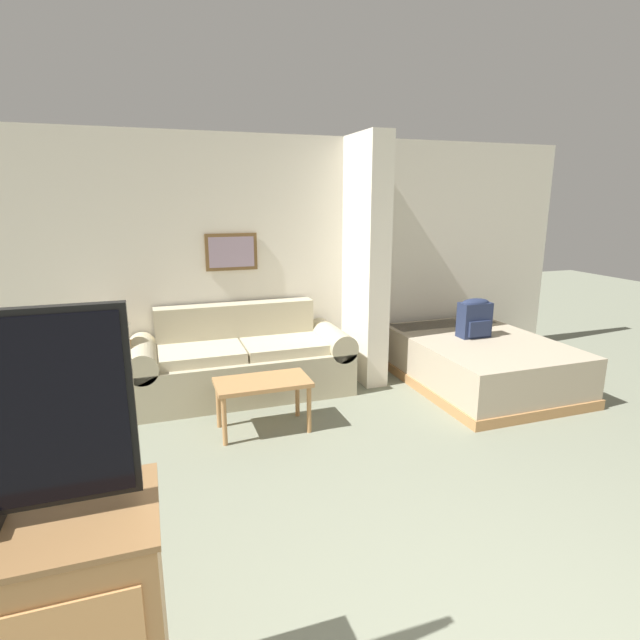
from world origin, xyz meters
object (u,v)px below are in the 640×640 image
(backpack, at_px, (475,317))
(table_lamp, at_px, (108,314))
(bed, at_px, (478,361))
(coffee_table, at_px, (263,387))
(couch, at_px, (242,362))

(backpack, bearing_deg, table_lamp, 171.69)
(bed, bearing_deg, backpack, 100.33)
(coffee_table, relative_size, bed, 0.42)
(table_lamp, xyz_separation_m, backpack, (3.64, -0.53, -0.19))
(couch, relative_size, bed, 1.14)
(couch, xyz_separation_m, bed, (2.44, -0.57, -0.07))
(couch, height_order, backpack, backpack)
(couch, relative_size, table_lamp, 4.85)
(couch, bearing_deg, backpack, -11.17)
(table_lamp, bearing_deg, couch, -2.50)
(table_lamp, relative_size, bed, 0.24)
(table_lamp, bearing_deg, bed, -9.68)
(backpack, bearing_deg, couch, 168.83)
(couch, height_order, bed, couch)
(table_lamp, xyz_separation_m, bed, (3.65, -0.62, -0.65))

